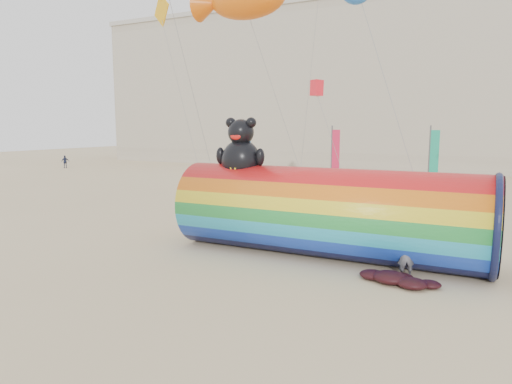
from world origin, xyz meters
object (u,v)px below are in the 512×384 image
at_px(windsock_assembly, 326,210).
at_px(fabric_bundle, 397,279).
at_px(hotel_building, 318,89).
at_px(kite_handler, 406,256).

xyz_separation_m(windsock_assembly, fabric_bundle, (3.12, -2.14, -1.68)).
bearing_deg(hotel_building, windsock_assembly, -70.69).
height_order(kite_handler, fabric_bundle, kite_handler).
bearing_deg(hotel_building, fabric_bundle, -68.13).
bearing_deg(kite_handler, fabric_bundle, 57.79).
distance_m(windsock_assembly, kite_handler, 3.71).
height_order(hotel_building, fabric_bundle, hotel_building).
relative_size(hotel_building, kite_handler, 39.09).
height_order(hotel_building, windsock_assembly, hotel_building).
bearing_deg(kite_handler, windsock_assembly, -43.76).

